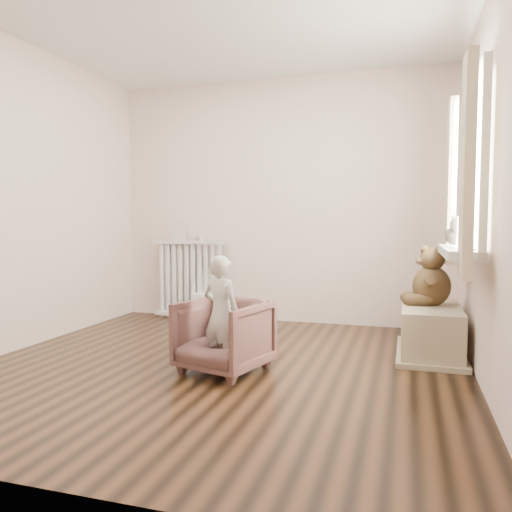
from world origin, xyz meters
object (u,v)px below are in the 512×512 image
(child, at_px, (221,313))
(armchair, at_px, (224,336))
(toy_bench, at_px, (431,331))
(plush_cat, at_px, (457,233))
(teddy_bear, at_px, (432,272))
(radiator, at_px, (190,283))
(toy_vanity, at_px, (209,295))

(child, bearing_deg, armchair, -73.97)
(child, xyz_separation_m, toy_bench, (1.44, 0.94, -0.23))
(toy_bench, bearing_deg, plush_cat, -70.29)
(toy_bench, relative_size, teddy_bear, 1.78)
(radiator, relative_size, plush_cat, 3.30)
(armchair, bearing_deg, toy_vanity, 131.30)
(radiator, distance_m, teddy_bear, 2.66)
(child, xyz_separation_m, teddy_bear, (1.45, 1.02, 0.24))
(radiator, distance_m, child, 2.13)
(radiator, height_order, plush_cat, plush_cat)
(armchair, height_order, plush_cat, plush_cat)
(toy_bench, bearing_deg, armchair, -148.48)
(toy_vanity, distance_m, armchair, 1.94)
(armchair, height_order, child, child)
(toy_vanity, relative_size, plush_cat, 2.02)
(toy_vanity, bearing_deg, teddy_bear, -18.99)
(radiator, relative_size, child, 1.05)
(plush_cat, bearing_deg, teddy_bear, 88.04)
(armchair, xyz_separation_m, teddy_bear, (1.45, 0.97, 0.41))
(child, distance_m, toy_bench, 1.74)
(radiator, relative_size, armchair, 1.51)
(child, height_order, toy_bench, child)
(toy_vanity, distance_m, child, 1.99)
(child, bearing_deg, plush_cat, -145.00)
(toy_bench, relative_size, plush_cat, 3.27)
(toy_bench, bearing_deg, radiator, 160.32)
(child, bearing_deg, toy_bench, -131.03)
(toy_vanity, height_order, armchair, toy_vanity)
(radiator, height_order, armchair, radiator)
(armchair, relative_size, plush_cat, 2.19)
(teddy_bear, relative_size, plush_cat, 1.83)
(radiator, xyz_separation_m, teddy_bear, (2.52, -0.81, 0.28))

